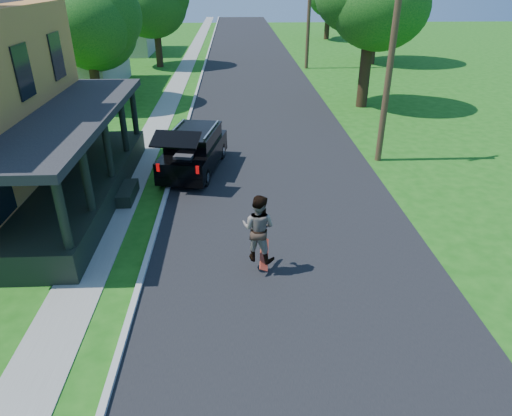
{
  "coord_description": "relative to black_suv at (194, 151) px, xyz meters",
  "views": [
    {
      "loc": [
        -1.54,
        -8.61,
        7.09
      ],
      "look_at": [
        -0.99,
        3.0,
        1.08
      ],
      "focal_mm": 32.0,
      "sensor_mm": 36.0,
      "label": 1
    }
  ],
  "objects": [
    {
      "name": "neighbor_house_far",
      "position": [
        -10.3,
        31.46,
        3.36
      ],
      "size": [
        12.78,
        12.78,
        8.3
      ],
      "color": "beige",
      "rests_on": "ground"
    },
    {
      "name": "street",
      "position": [
        3.2,
        11.46,
        -0.84
      ],
      "size": [
        8.0,
        120.0,
        0.02
      ],
      "primitive_type": "cube",
      "color": "black",
      "rests_on": "ground"
    },
    {
      "name": "utility_pole_near",
      "position": [
        7.7,
        0.76,
        3.35
      ],
      "size": [
        1.55,
        0.63,
        8.08
      ],
      "rotation": [
        0.0,
        0.0,
        0.33
      ],
      "color": "#472D20",
      "rests_on": "ground"
    },
    {
      "name": "sidewalk",
      "position": [
        -2.4,
        11.46,
        -0.84
      ],
      "size": [
        1.3,
        120.0,
        0.03
      ],
      "primitive_type": "cube",
      "color": "gray",
      "rests_on": "ground"
    },
    {
      "name": "curb",
      "position": [
        -0.85,
        11.46,
        -0.84
      ],
      "size": [
        0.15,
        120.0,
        0.12
      ],
      "primitive_type": "cube",
      "color": "#A9A9A4",
      "rests_on": "ground"
    },
    {
      "name": "skateboarder",
      "position": [
        2.2,
        -7.04,
        0.44
      ],
      "size": [
        1.1,
        1.0,
        1.84
      ],
      "rotation": [
        0.0,
        0.0,
        2.73
      ],
      "color": "black",
      "rests_on": "ground"
    },
    {
      "name": "ground",
      "position": [
        3.2,
        -8.54,
        -0.84
      ],
      "size": [
        140.0,
        140.0,
        0.0
      ],
      "primitive_type": "plane",
      "color": "#195711",
      "rests_on": "ground"
    },
    {
      "name": "front_walk",
      "position": [
        -6.3,
        -2.54,
        -0.84
      ],
      "size": [
        6.5,
        1.2,
        0.03
      ],
      "primitive_type": "cube",
      "color": "gray",
      "rests_on": "ground"
    },
    {
      "name": "skateboard",
      "position": [
        2.36,
        -7.02,
        -0.39
      ],
      "size": [
        0.3,
        0.83,
        0.66
      ],
      "rotation": [
        0.0,
        0.0,
        0.3
      ],
      "color": "#A6230E",
      "rests_on": "ground"
    },
    {
      "name": "black_suv",
      "position": [
        0.0,
        0.0,
        0.0
      ],
      "size": [
        2.59,
        4.93,
        2.19
      ],
      "rotation": [
        0.0,
        0.0,
        -0.19
      ],
      "color": "black",
      "rests_on": "ground"
    },
    {
      "name": "neighbor_house_mid",
      "position": [
        -10.3,
        15.46,
        3.36
      ],
      "size": [
        12.78,
        12.78,
        8.3
      ],
      "color": "beige",
      "rests_on": "ground"
    },
    {
      "name": "tree_left_mid",
      "position": [
        -6.58,
        10.68,
        3.97
      ],
      "size": [
        5.11,
        5.0,
        7.41
      ],
      "rotation": [
        0.0,
        0.0,
        -0.05
      ],
      "color": "black",
      "rests_on": "ground"
    }
  ]
}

